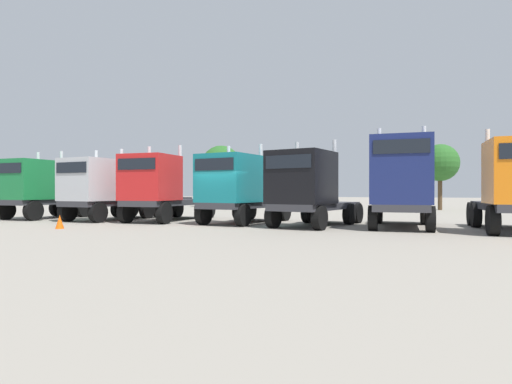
% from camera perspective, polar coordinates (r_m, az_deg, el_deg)
% --- Properties ---
extents(ground, '(200.00, 200.00, 0.00)m').
position_cam_1_polar(ground, '(20.18, -4.60, -4.49)').
color(ground, gray).
extents(semi_truck_green, '(2.77, 6.11, 3.99)m').
position_cam_1_polar(semi_truck_green, '(28.06, -26.96, 0.50)').
color(semi_truck_green, '#333338').
rests_on(semi_truck_green, ground).
extents(semi_truck_silver, '(3.08, 6.34, 3.95)m').
position_cam_1_polar(semi_truck_silver, '(25.02, -20.00, 0.43)').
color(semi_truck_silver, '#333338').
rests_on(semi_truck_silver, ground).
extents(semi_truck_red, '(2.74, 6.54, 4.07)m').
position_cam_1_polar(semi_truck_red, '(23.22, -12.80, 0.60)').
color(semi_truck_red, '#333338').
rests_on(semi_truck_red, ground).
extents(semi_truck_teal, '(3.33, 5.99, 3.97)m').
position_cam_1_polar(semi_truck_teal, '(21.15, -2.79, 0.59)').
color(semi_truck_teal, '#333338').
rests_on(semi_truck_teal, ground).
extents(semi_truck_black, '(3.62, 6.28, 3.97)m').
position_cam_1_polar(semi_truck_black, '(19.46, 6.81, 0.61)').
color(semi_truck_black, '#333338').
rests_on(semi_truck_black, ground).
extents(semi_truck_navy, '(2.75, 6.39, 4.48)m').
position_cam_1_polar(semi_truck_navy, '(19.42, 18.69, 1.32)').
color(semi_truck_navy, '#333338').
rests_on(semi_truck_navy, ground).
extents(traffic_cone_mid, '(0.36, 0.36, 0.59)m').
position_cam_1_polar(traffic_cone_mid, '(20.40, -24.58, -3.62)').
color(traffic_cone_mid, '#F2590C').
rests_on(traffic_cone_mid, ground).
extents(oak_far_left, '(4.13, 4.13, 6.33)m').
position_cam_1_polar(oak_far_left, '(44.65, -4.65, 3.50)').
color(oak_far_left, '#4C3823').
rests_on(oak_far_left, ground).
extents(oak_far_centre, '(3.23, 3.23, 5.48)m').
position_cam_1_polar(oak_far_centre, '(40.55, 6.51, 3.25)').
color(oak_far_centre, '#4C3823').
rests_on(oak_far_centre, ground).
extents(oak_far_right, '(3.18, 3.18, 5.66)m').
position_cam_1_polar(oak_far_right, '(40.22, 23.22, 3.55)').
color(oak_far_right, '#4C3823').
rests_on(oak_far_right, ground).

